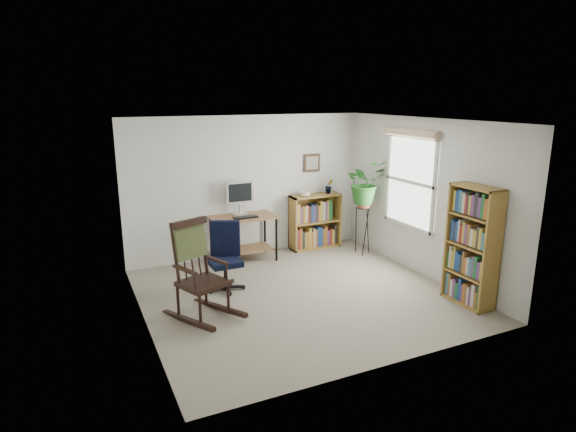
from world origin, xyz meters
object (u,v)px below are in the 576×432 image
rocking_chair (202,270)px  low_bookshelf (315,221)px  office_chair (225,257)px  tall_bookshelf (472,246)px  desk (244,238)px

rocking_chair → low_bookshelf: (2.61, 1.92, -0.14)m
rocking_chair → low_bookshelf: bearing=14.5°
office_chair → rocking_chair: 0.91m
office_chair → tall_bookshelf: tall_bookshelf is taller
rocking_chair → low_bookshelf: 3.25m
office_chair → low_bookshelf: size_ratio=1.01×
office_chair → low_bookshelf: 2.41m
tall_bookshelf → office_chair: bearing=147.1°
office_chair → tall_bookshelf: 3.35m
low_bookshelf → desk: bearing=-175.2°
desk → rocking_chair: 2.18m
rocking_chair → low_bookshelf: rocking_chair is taller
tall_bookshelf → rocking_chair: bearing=161.9°
rocking_chair → desk: bearing=34.7°
desk → office_chair: office_chair is taller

